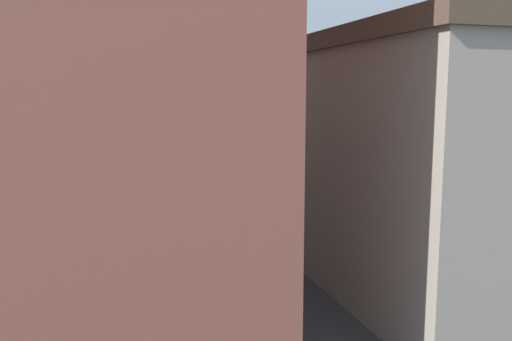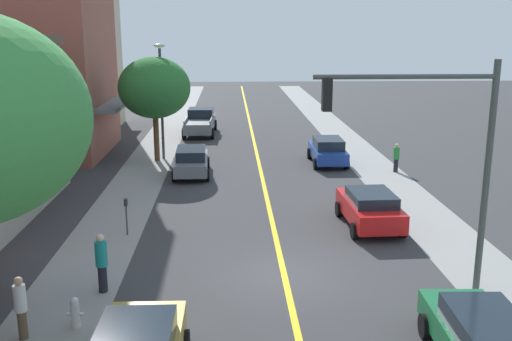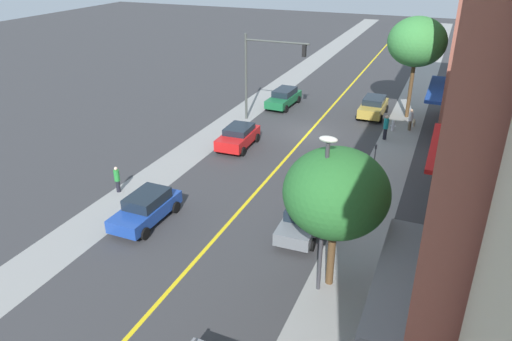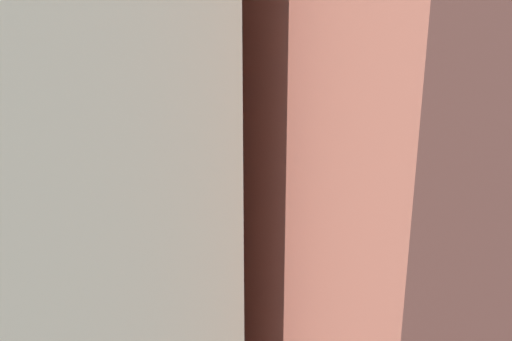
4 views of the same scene
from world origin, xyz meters
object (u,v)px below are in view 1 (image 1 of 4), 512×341
street_lamp (115,131)px  grey_sedan_left_curb (206,199)px  pedestrian_green_shirt (171,167)px  street_tree_left_near (129,128)px  pedestrian_teal_shirt (486,186)px  traffic_light_mast (394,110)px  red_sedan_right_curb (316,169)px  green_sedan_right_curb (448,163)px  parking_meter (402,192)px  blue_sedan_right_curb (143,176)px

street_lamp → grey_sedan_left_curb: size_ratio=1.53×
pedestrian_green_shirt → grey_sedan_left_curb: bearing=-134.4°
street_tree_left_near → pedestrian_teal_shirt: 18.26m
traffic_light_mast → red_sedan_right_curb: bearing=-86.2°
traffic_light_mast → red_sedan_right_curb: (-0.39, 5.84, -3.83)m
pedestrian_green_shirt → street_tree_left_near: bearing=-149.2°
grey_sedan_left_curb → pedestrian_green_shirt: bearing=-91.1°
red_sedan_right_curb → green_sedan_right_curb: 10.22m
traffic_light_mast → pedestrian_teal_shirt: (-9.84, 0.33, -3.64)m
street_tree_left_near → green_sedan_right_curb: 25.07m
parking_meter → pedestrian_green_shirt: pedestrian_green_shirt is taller
red_sedan_right_curb → parking_meter: bearing=91.2°
traffic_light_mast → street_lamp: traffic_light_mast is taller
street_tree_left_near → pedestrian_green_shirt: (13.58, -3.43, -3.53)m
traffic_light_mast → blue_sedan_right_curb: 17.40m
street_tree_left_near → street_lamp: size_ratio=0.89×
green_sedan_right_curb → grey_sedan_left_curb: (-7.85, 19.09, -0.01)m
traffic_light_mast → pedestrian_teal_shirt: size_ratio=3.76×
parking_meter → blue_sedan_right_curb: (9.74, 11.65, -0.14)m
street_tree_left_near → traffic_light_mast: size_ratio=0.89×
parking_meter → red_sedan_right_curb: (9.57, 0.51, -0.15)m
street_tree_left_near → pedestrian_green_shirt: street_tree_left_near is taller
street_lamp → pedestrian_green_shirt: street_lamp is taller
blue_sedan_right_curb → red_sedan_right_curb: bearing=179.7°
pedestrian_green_shirt → street_lamp: bearing=-151.8°
red_sedan_right_curb → pedestrian_green_shirt: (3.63, 9.00, 0.05)m
grey_sedan_left_curb → green_sedan_right_curb: bearing=-159.3°
parking_meter → traffic_light_mast: (9.96, -5.32, 3.67)m
parking_meter → blue_sedan_right_curb: bearing=50.1°
street_lamp → pedestrian_teal_shirt: (0.17, -18.49, -3.25)m
parking_meter → street_lamp: size_ratio=0.21×
parking_meter → pedestrian_teal_shirt: pedestrian_teal_shirt is taller
street_tree_left_near → red_sedan_right_curb: size_ratio=1.48×
traffic_light_mast → green_sedan_right_curb: (-0.19, -4.39, -3.82)m
pedestrian_teal_shirt → parking_meter: bearing=107.4°
blue_sedan_right_curb → pedestrian_green_shirt: 4.07m
traffic_light_mast → red_sedan_right_curb: traffic_light_mast is taller
green_sedan_right_curb → pedestrian_green_shirt: (3.44, 19.22, 0.05)m
pedestrian_teal_shirt → pedestrian_green_shirt: size_ratio=1.15×
parking_meter → pedestrian_green_shirt: 16.27m
grey_sedan_left_curb → pedestrian_green_shirt: pedestrian_green_shirt is taller
street_lamp → blue_sedan_right_curb: size_ratio=1.60×
red_sedan_right_curb → green_sedan_right_curb: (0.19, -10.22, 0.00)m
street_tree_left_near → traffic_light_mast: 20.98m
street_tree_left_near → red_sedan_right_curb: street_tree_left_near is taller
street_lamp → pedestrian_green_shirt: 14.25m
parking_meter → red_sedan_right_curb: bearing=3.1°
blue_sedan_right_curb → pedestrian_green_shirt: (3.46, -2.15, 0.04)m
street_tree_left_near → red_sedan_right_curb: 16.31m
pedestrian_green_shirt → parking_meter: bearing=-99.3°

